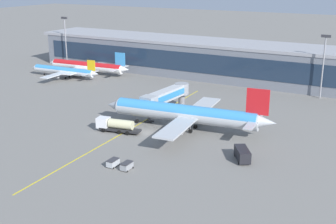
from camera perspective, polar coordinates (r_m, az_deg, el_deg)
The scene contains 13 objects.
ground_plane at distance 107.36m, azimuth -2.76°, elevation -2.63°, with size 700.00×700.00×0.00m, color slate.
apron_lead_in_line at distance 111.45m, azimuth -4.36°, elevation -1.91°, with size 0.30×80.00×0.01m, color yellow.
terminal_building at distance 156.43m, azimuth 15.68°, elevation 5.53°, with size 202.44×20.72×12.94m.
main_airliner at distance 107.98m, azimuth 2.27°, elevation -0.19°, with size 43.05×34.19×11.88m.
jet_bridge at distance 120.47m, azimuth -0.07°, elevation 2.15°, with size 4.85×19.77×6.83m.
fuel_tanker at distance 107.99m, azimuth -6.64°, elevation -1.63°, with size 11.07×4.30×3.25m.
lavatory_truck at distance 92.44m, azimuth 9.39°, elevation -5.26°, with size 5.06×6.13×2.50m.
baggage_cart_0 at distance 89.48m, azimuth -6.96°, elevation -6.37°, with size 1.66×2.68×1.48m.
baggage_cart_1 at distance 87.81m, azimuth -5.24°, elevation -6.78°, with size 1.66×2.68×1.48m.
commuter_jet_far at distance 167.42m, azimuth -12.99°, elevation 5.11°, with size 30.02×23.92×7.44m.
commuter_jet_near at distance 172.38m, azimuth -10.14°, elevation 5.72°, with size 35.92×28.53×9.05m.
apron_light_mast_0 at distance 186.12m, azimuth -12.82°, elevation 9.18°, with size 2.80×0.50×19.85m.
apron_light_mast_1 at distance 141.82m, azimuth 19.05°, elevation 6.13°, with size 2.80×0.50×19.13m.
Camera 1 is at (53.44, -85.75, 36.30)m, focal length 48.27 mm.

